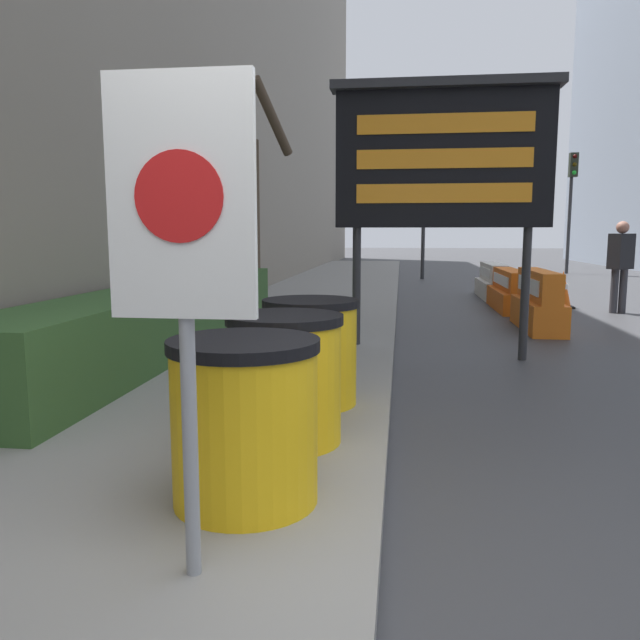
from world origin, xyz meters
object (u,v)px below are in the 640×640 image
pedestrian_worker (621,259)px  warning_sign (183,239)px  barrel_drum_foreground (245,420)px  barrel_drum_middle (285,378)px  traffic_cone_near (563,290)px  message_board (443,158)px  traffic_light_far_side (572,187)px  jersey_barrier_white (493,283)px  jersey_barrier_orange_far (510,292)px  traffic_light_near_curb (424,195)px  jersey_barrier_orange_near (538,304)px  barrel_drum_back (310,351)px

pedestrian_worker → warning_sign: bearing=-154.1°
warning_sign → pedestrian_worker: warning_sign is taller
barrel_drum_foreground → barrel_drum_middle: bearing=88.1°
barrel_drum_middle → traffic_cone_near: size_ratio=1.12×
message_board → traffic_light_far_side: (5.59, 16.33, 0.76)m
jersey_barrier_white → traffic_light_far_side: 10.23m
message_board → jersey_barrier_orange_far: bearing=71.6°
jersey_barrier_white → traffic_light_near_curb: (-1.42, 5.63, 2.33)m
jersey_barrier_orange_near → jersey_barrier_orange_far: jersey_barrier_orange_near is taller
message_board → traffic_light_near_curb: bearing=89.0°
message_board → jersey_barrier_white: 7.75m
jersey_barrier_orange_far → barrel_drum_back: bearing=-110.2°
warning_sign → traffic_cone_near: 11.46m
jersey_barrier_orange_far → barrel_drum_middle: bearing=-108.3°
message_board → jersey_barrier_white: message_board is taller
barrel_drum_middle → barrel_drum_back: same height
warning_sign → jersey_barrier_white: size_ratio=0.92×
warning_sign → traffic_cone_near: size_ratio=2.58×
jersey_barrier_orange_near → pedestrian_worker: (1.91, 2.24, 0.60)m
traffic_light_near_curb → pedestrian_worker: size_ratio=2.16×
jersey_barrier_orange_far → traffic_light_near_curb: (-1.42, 7.96, 2.33)m
traffic_light_near_curb → traffic_cone_near: bearing=-71.4°
pedestrian_worker → jersey_barrier_orange_far: bearing=133.5°
jersey_barrier_white → traffic_light_near_curb: traffic_light_near_curb is taller
barrel_drum_back → jersey_barrier_orange_far: 8.17m
barrel_drum_back → message_board: bearing=66.7°
jersey_barrier_orange_far → jersey_barrier_white: size_ratio=1.04×
traffic_cone_near → pedestrian_worker: pedestrian_worker is taller
jersey_barrier_orange_far → traffic_light_near_curb: bearing=100.1°
traffic_cone_near → traffic_light_far_side: size_ratio=0.17×
barrel_drum_foreground → message_board: 5.02m
traffic_cone_near → barrel_drum_back: bearing=-115.7°
traffic_cone_near → barrel_drum_foreground: bearing=-111.7°
barrel_drum_middle → warning_sign: warning_sign is taller
barrel_drum_middle → jersey_barrier_orange_near: bearing=64.9°
message_board → barrel_drum_middle: bearing=-108.2°
message_board → barrel_drum_back: bearing=-113.3°
jersey_barrier_orange_far → traffic_cone_near: 1.19m
jersey_barrier_orange_far → traffic_light_far_side: size_ratio=0.51×
barrel_drum_foreground → barrel_drum_middle: size_ratio=1.00×
jersey_barrier_orange_near → traffic_light_far_side: bearing=74.2°
traffic_light_near_curb → barrel_drum_back: bearing=-95.1°
message_board → jersey_barrier_orange_near: 3.54m
barrel_drum_back → jersey_barrier_orange_near: size_ratio=0.44×
warning_sign → traffic_light_near_curb: (1.49, 18.18, 1.21)m
barrel_drum_back → warning_sign: 2.72m
jersey_barrier_orange_near → message_board: bearing=-124.1°
pedestrian_worker → traffic_cone_near: bearing=99.6°
traffic_light_near_curb → pedestrian_worker: bearing=-68.0°
barrel_drum_middle → pedestrian_worker: pedestrian_worker is taller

